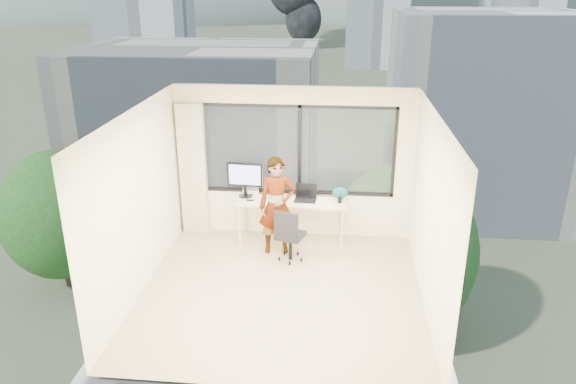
# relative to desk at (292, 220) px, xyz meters

# --- Properties ---
(floor) EXTENTS (4.00, 4.00, 0.01)m
(floor) POSITION_rel_desk_xyz_m (0.00, -1.66, -0.38)
(floor) COLOR tan
(floor) RESTS_ON ground
(ceiling) EXTENTS (4.00, 4.00, 0.01)m
(ceiling) POSITION_rel_desk_xyz_m (0.00, -1.66, 2.23)
(ceiling) COLOR white
(ceiling) RESTS_ON ground
(wall_front) EXTENTS (4.00, 0.01, 2.60)m
(wall_front) POSITION_rel_desk_xyz_m (0.00, -3.66, 0.93)
(wall_front) COLOR #F5EABD
(wall_front) RESTS_ON ground
(wall_left) EXTENTS (0.01, 4.00, 2.60)m
(wall_left) POSITION_rel_desk_xyz_m (-2.00, -1.66, 0.93)
(wall_left) COLOR #F5EABD
(wall_left) RESTS_ON ground
(wall_right) EXTENTS (0.01, 4.00, 2.60)m
(wall_right) POSITION_rel_desk_xyz_m (2.00, -1.66, 0.93)
(wall_right) COLOR #F5EABD
(wall_right) RESTS_ON ground
(window_wall) EXTENTS (3.30, 0.16, 1.55)m
(window_wall) POSITION_rel_desk_xyz_m (0.05, 0.34, 1.15)
(window_wall) COLOR black
(window_wall) RESTS_ON ground
(curtain) EXTENTS (0.45, 0.14, 2.30)m
(curtain) POSITION_rel_desk_xyz_m (-1.72, 0.22, 0.77)
(curtain) COLOR beige
(curtain) RESTS_ON floor
(desk) EXTENTS (1.80, 0.60, 0.75)m
(desk) POSITION_rel_desk_xyz_m (0.00, 0.00, 0.00)
(desk) COLOR beige
(desk) RESTS_ON floor
(chair) EXTENTS (0.58, 0.58, 0.91)m
(chair) POSITION_rel_desk_xyz_m (0.04, -0.68, 0.08)
(chair) COLOR black
(chair) RESTS_ON floor
(person) EXTENTS (0.64, 0.48, 1.61)m
(person) POSITION_rel_desk_xyz_m (-0.20, -0.41, 0.43)
(person) COLOR #2D2D33
(person) RESTS_ON floor
(monitor) EXTENTS (0.61, 0.16, 0.60)m
(monitor) POSITION_rel_desk_xyz_m (-0.80, 0.10, 0.68)
(monitor) COLOR black
(monitor) RESTS_ON desk
(game_console) EXTENTS (0.31, 0.27, 0.07)m
(game_console) POSITION_rel_desk_xyz_m (-0.74, 0.26, 0.41)
(game_console) COLOR white
(game_console) RESTS_ON desk
(laptop) EXTENTS (0.38, 0.40, 0.23)m
(laptop) POSITION_rel_desk_xyz_m (0.23, 0.00, 0.49)
(laptop) COLOR black
(laptop) RESTS_ON desk
(cellphone) EXTENTS (0.12, 0.06, 0.01)m
(cellphone) POSITION_rel_desk_xyz_m (-0.69, -0.09, 0.38)
(cellphone) COLOR black
(cellphone) RESTS_ON desk
(pen_cup) EXTENTS (0.08, 0.08, 0.09)m
(pen_cup) POSITION_rel_desk_xyz_m (0.80, -0.03, 0.42)
(pen_cup) COLOR black
(pen_cup) RESTS_ON desk
(handbag) EXTENTS (0.28, 0.20, 0.20)m
(handbag) POSITION_rel_desk_xyz_m (0.80, 0.15, 0.47)
(handbag) COLOR #0C444A
(handbag) RESTS_ON desk
(exterior_ground) EXTENTS (400.00, 400.00, 0.04)m
(exterior_ground) POSITION_rel_desk_xyz_m (0.00, 118.34, -14.38)
(exterior_ground) COLOR #515B3D
(exterior_ground) RESTS_ON ground
(near_bldg_a) EXTENTS (16.00, 12.00, 14.00)m
(near_bldg_a) POSITION_rel_desk_xyz_m (-9.00, 28.34, -7.38)
(near_bldg_a) COLOR beige
(near_bldg_a) RESTS_ON exterior_ground
(near_bldg_b) EXTENTS (14.00, 13.00, 16.00)m
(near_bldg_b) POSITION_rel_desk_xyz_m (12.00, 36.34, -6.38)
(near_bldg_b) COLOR white
(near_bldg_b) RESTS_ON exterior_ground
(far_tower_a) EXTENTS (14.00, 14.00, 28.00)m
(far_tower_a) POSITION_rel_desk_xyz_m (-35.00, 93.34, -0.38)
(far_tower_a) COLOR silver
(far_tower_a) RESTS_ON exterior_ground
(far_tower_c) EXTENTS (15.00, 15.00, 26.00)m
(far_tower_c) POSITION_rel_desk_xyz_m (45.00, 138.34, -1.38)
(far_tower_c) COLOR silver
(far_tower_c) RESTS_ON exterior_ground
(far_tower_d) EXTENTS (16.00, 14.00, 22.00)m
(far_tower_d) POSITION_rel_desk_xyz_m (-60.00, 148.34, -3.38)
(far_tower_d) COLOR silver
(far_tower_d) RESTS_ON exterior_ground
(hill_a) EXTENTS (288.00, 216.00, 90.00)m
(hill_a) POSITION_rel_desk_xyz_m (-120.00, 318.34, -14.38)
(hill_a) COLOR slate
(hill_a) RESTS_ON exterior_ground
(hill_b) EXTENTS (300.00, 220.00, 96.00)m
(hill_b) POSITION_rel_desk_xyz_m (100.00, 318.34, -14.38)
(hill_b) COLOR slate
(hill_b) RESTS_ON exterior_ground
(tree_a) EXTENTS (7.00, 7.00, 8.00)m
(tree_a) POSITION_rel_desk_xyz_m (-16.00, 20.34, -10.38)
(tree_a) COLOR #1F4E1A
(tree_a) RESTS_ON exterior_ground
(tree_b) EXTENTS (7.60, 7.60, 9.00)m
(tree_b) POSITION_rel_desk_xyz_m (4.00, 16.34, -9.88)
(tree_b) COLOR #1F4E1A
(tree_b) RESTS_ON exterior_ground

